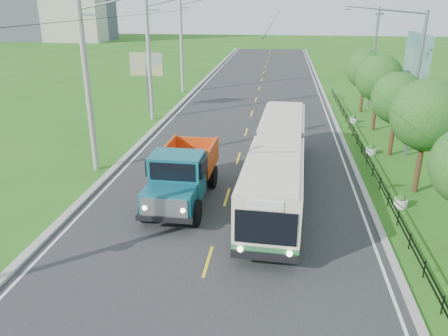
% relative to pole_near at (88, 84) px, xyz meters
% --- Properties ---
extents(ground, '(240.00, 240.00, 0.00)m').
position_rel_pole_near_xyz_m(ground, '(8.26, -9.00, -5.09)').
color(ground, '#215B15').
rests_on(ground, ground).
extents(road, '(14.00, 120.00, 0.02)m').
position_rel_pole_near_xyz_m(road, '(8.26, 11.00, -5.08)').
color(road, '#28282B').
rests_on(road, ground).
extents(curb_left, '(0.40, 120.00, 0.15)m').
position_rel_pole_near_xyz_m(curb_left, '(1.06, 11.00, -5.02)').
color(curb_left, '#9E9E99').
rests_on(curb_left, ground).
extents(curb_right, '(0.30, 120.00, 0.10)m').
position_rel_pole_near_xyz_m(curb_right, '(15.41, 11.00, -5.04)').
color(curb_right, '#9E9E99').
rests_on(curb_right, ground).
extents(edge_line_left, '(0.12, 120.00, 0.00)m').
position_rel_pole_near_xyz_m(edge_line_left, '(1.61, 11.00, -5.07)').
color(edge_line_left, silver).
rests_on(edge_line_left, road).
extents(edge_line_right, '(0.12, 120.00, 0.00)m').
position_rel_pole_near_xyz_m(edge_line_right, '(14.91, 11.00, -5.07)').
color(edge_line_right, silver).
rests_on(edge_line_right, road).
extents(centre_dash, '(0.12, 2.20, 0.00)m').
position_rel_pole_near_xyz_m(centre_dash, '(8.26, -9.00, -5.07)').
color(centre_dash, yellow).
rests_on(centre_dash, road).
extents(railing_right, '(0.04, 40.00, 0.60)m').
position_rel_pole_near_xyz_m(railing_right, '(16.26, 5.00, -4.79)').
color(railing_right, black).
rests_on(railing_right, ground).
extents(pole_near, '(3.51, 0.32, 10.00)m').
position_rel_pole_near_xyz_m(pole_near, '(0.00, 0.00, 0.00)').
color(pole_near, gray).
rests_on(pole_near, ground).
extents(pole_mid, '(3.51, 0.32, 10.00)m').
position_rel_pole_near_xyz_m(pole_mid, '(0.00, 12.00, 0.00)').
color(pole_mid, gray).
rests_on(pole_mid, ground).
extents(pole_far, '(3.51, 0.32, 10.00)m').
position_rel_pole_near_xyz_m(pole_far, '(0.00, 24.00, 0.00)').
color(pole_far, gray).
rests_on(pole_far, ground).
extents(tree_third, '(3.60, 3.62, 6.00)m').
position_rel_pole_near_xyz_m(tree_third, '(18.12, -0.86, -1.11)').
color(tree_third, '#382314').
rests_on(tree_third, ground).
extents(tree_fourth, '(3.24, 3.31, 5.40)m').
position_rel_pole_near_xyz_m(tree_fourth, '(18.12, 5.14, -1.51)').
color(tree_fourth, '#382314').
rests_on(tree_fourth, ground).
extents(tree_fifth, '(3.48, 3.52, 5.80)m').
position_rel_pole_near_xyz_m(tree_fifth, '(18.12, 11.14, -1.24)').
color(tree_fifth, '#382314').
rests_on(tree_fifth, ground).
extents(tree_back, '(3.30, 3.36, 5.50)m').
position_rel_pole_near_xyz_m(tree_back, '(18.12, 17.14, -1.44)').
color(tree_back, '#382314').
rests_on(tree_back, ground).
extents(streetlight_mid, '(3.02, 0.20, 9.07)m').
position_rel_pole_near_xyz_m(streetlight_mid, '(18.90, 5.00, -0.19)').
color(streetlight_mid, slate).
rests_on(streetlight_mid, ground).
extents(streetlight_far, '(3.02, 0.20, 9.07)m').
position_rel_pole_near_xyz_m(streetlight_far, '(18.90, 19.00, -0.19)').
color(streetlight_far, slate).
rests_on(streetlight_far, ground).
extents(planter_near, '(0.64, 0.64, 0.67)m').
position_rel_pole_near_xyz_m(planter_near, '(16.86, -3.00, -4.81)').
color(planter_near, silver).
rests_on(planter_near, ground).
extents(planter_mid, '(0.64, 0.64, 0.67)m').
position_rel_pole_near_xyz_m(planter_mid, '(16.86, 5.00, -4.81)').
color(planter_mid, silver).
rests_on(planter_mid, ground).
extents(planter_far, '(0.64, 0.64, 0.67)m').
position_rel_pole_near_xyz_m(planter_far, '(16.86, 13.00, -4.81)').
color(planter_far, silver).
rests_on(planter_far, ground).
extents(billboard_left, '(3.00, 0.20, 5.20)m').
position_rel_pole_near_xyz_m(billboard_left, '(-1.24, 15.00, -1.23)').
color(billboard_left, slate).
rests_on(billboard_left, ground).
extents(billboard_right, '(0.24, 6.00, 7.30)m').
position_rel_pole_near_xyz_m(billboard_right, '(20.56, 11.00, 0.25)').
color(billboard_right, slate).
rests_on(billboard_right, ground).
extents(bus, '(3.21, 15.70, 3.01)m').
position_rel_pole_near_xyz_m(bus, '(10.80, -1.66, -3.28)').
color(bus, '#2C6E3D').
rests_on(bus, ground).
extents(dump_truck, '(2.79, 6.83, 2.84)m').
position_rel_pole_near_xyz_m(dump_truck, '(6.13, -3.74, -3.48)').
color(dump_truck, '#115A6B').
rests_on(dump_truck, ground).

